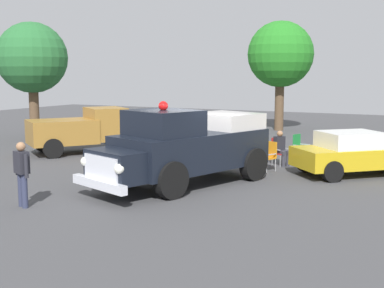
{
  "coord_description": "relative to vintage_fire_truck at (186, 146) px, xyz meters",
  "views": [
    {
      "loc": [
        -6.9,
        13.77,
        3.39
      ],
      "look_at": [
        0.12,
        0.01,
        1.23
      ],
      "focal_mm": 47.79,
      "sensor_mm": 36.0,
      "label": 1
    }
  ],
  "objects": [
    {
      "name": "oak_tree_left",
      "position": [
        12.04,
        -6.12,
        2.92
      ],
      "size": [
        3.58,
        3.58,
        5.95
      ],
      "color": "brown",
      "rests_on": "ground"
    },
    {
      "name": "lawn_chair_spare",
      "position": [
        -1.88,
        -5.88,
        -0.61
      ],
      "size": [
        0.63,
        0.63,
        1.02
      ],
      "color": "#B7BABF",
      "rests_on": "ground"
    },
    {
      "name": "spectator_standing",
      "position": [
        2.48,
        4.22,
        -0.23
      ],
      "size": [
        0.63,
        0.39,
        1.68
      ],
      "color": "#2D334C",
      "rests_on": "ground"
    },
    {
      "name": "lawn_chair_near_truck",
      "position": [
        -1.48,
        -4.53,
        -0.61
      ],
      "size": [
        0.67,
        0.67,
        1.02
      ],
      "color": "#B7BABF",
      "rests_on": "ground"
    },
    {
      "name": "classic_hot_rod",
      "position": [
        -4.41,
        -4.02,
        -0.45
      ],
      "size": [
        4.45,
        4.33,
        1.46
      ],
      "color": "black",
      "rests_on": "ground"
    },
    {
      "name": "spectator_seated",
      "position": [
        -1.59,
        -4.46,
        -0.5
      ],
      "size": [
        0.65,
        0.59,
        1.29
      ],
      "color": "#383842",
      "rests_on": "ground"
    },
    {
      "name": "lawn_chair_by_car",
      "position": [
        -1.51,
        -3.31,
        -0.61
      ],
      "size": [
        0.65,
        0.65,
        1.02
      ],
      "color": "#B7BABF",
      "rests_on": "ground"
    },
    {
      "name": "vintage_fire_truck",
      "position": [
        0.0,
        0.0,
        0.0
      ],
      "size": [
        4.03,
        6.33,
        2.59
      ],
      "color": "black",
      "rests_on": "ground"
    },
    {
      "name": "ground_plane",
      "position": [
        -0.2,
        -0.23,
        -1.2
      ],
      "size": [
        60.0,
        60.0,
        0.0
      ],
      "primitive_type": "plane",
      "color": "#424244"
    },
    {
      "name": "oak_tree_right",
      "position": [
        2.04,
        -15.78,
        3.24
      ],
      "size": [
        3.86,
        3.86,
        6.41
      ],
      "color": "brown",
      "rests_on": "ground"
    },
    {
      "name": "traffic_cone",
      "position": [
        3.33,
        -1.5,
        -0.89
      ],
      "size": [
        0.4,
        0.4,
        0.64
      ],
      "color": "orange",
      "rests_on": "ground"
    },
    {
      "name": "parked_pickup",
      "position": [
        6.81,
        -3.73,
        -0.21
      ],
      "size": [
        4.25,
        4.96,
        1.9
      ],
      "color": "black",
      "rests_on": "ground"
    }
  ]
}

